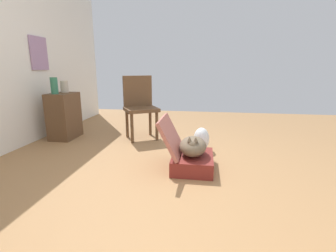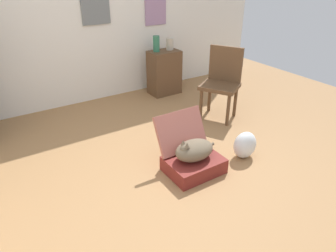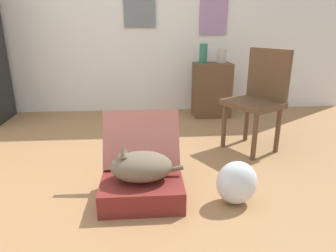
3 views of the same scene
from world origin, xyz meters
name	(u,v)px [view 3 (image 3 of 3)]	position (x,y,z in m)	size (l,w,h in m)	color
ground_plane	(96,191)	(0.00, 0.00, 0.00)	(7.68, 7.68, 0.00)	#9E7247
wall_back	(115,12)	(0.00, 2.26, 1.30)	(6.40, 0.15, 2.60)	silver
suitcase_base	(142,190)	(0.33, -0.14, 0.08)	(0.55, 0.43, 0.16)	maroon
suitcase_lid	(141,139)	(0.33, 0.10, 0.35)	(0.55, 0.43, 0.04)	#B26356
cat	(140,166)	(0.33, -0.14, 0.25)	(0.49, 0.28, 0.23)	brown
plastic_bag_white	(237,183)	(0.96, -0.22, 0.15)	(0.27, 0.20, 0.30)	silver
side_table	(211,90)	(1.23, 1.85, 0.34)	(0.47, 0.32, 0.69)	brown
vase_tall	(203,53)	(1.11, 1.88, 0.80)	(0.10, 0.10, 0.24)	#2D7051
vase_short	(222,56)	(1.34, 1.87, 0.77)	(0.11, 0.11, 0.18)	#B7AD99
chair	(258,96)	(1.41, 0.72, 0.51)	(0.58, 0.60, 0.94)	brown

